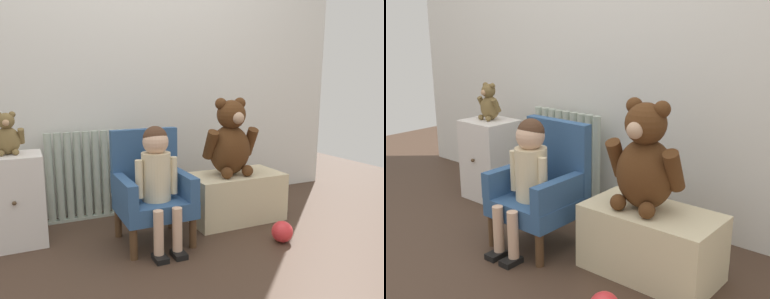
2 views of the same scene
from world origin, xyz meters
TOP-DOWN VIEW (x-y plane):
  - ground_plane at (0.00, 0.00)m, footprint 6.00×6.00m
  - back_wall at (0.00, 1.11)m, footprint 3.80×0.05m
  - radiator at (-0.29, 0.98)m, footprint 0.56×0.05m
  - small_dresser at (-0.76, 0.73)m, footprint 0.33×0.31m
  - child_armchair at (-0.00, 0.46)m, footprint 0.42×0.40m
  - child_figure at (-0.00, 0.35)m, footprint 0.25×0.35m
  - low_bench at (0.64, 0.53)m, footprint 0.65×0.35m
  - large_teddy_bear at (0.59, 0.53)m, footprint 0.38×0.27m
  - small_teddy_bear at (-0.77, 0.75)m, footprint 0.18×0.13m

SIDE VIEW (x-z plane):
  - ground_plane at x=0.00m, z-range 0.00..0.00m
  - low_bench at x=0.64m, z-range 0.00..0.33m
  - small_dresser at x=-0.76m, z-range 0.00..0.54m
  - radiator at x=-0.29m, z-range 0.00..0.62m
  - child_armchair at x=0.00m, z-range -0.02..0.65m
  - child_figure at x=0.00m, z-range 0.11..0.82m
  - large_teddy_bear at x=0.59m, z-range 0.30..0.82m
  - small_teddy_bear at x=-0.77m, z-range 0.53..0.78m
  - back_wall at x=0.00m, z-range 0.00..2.40m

